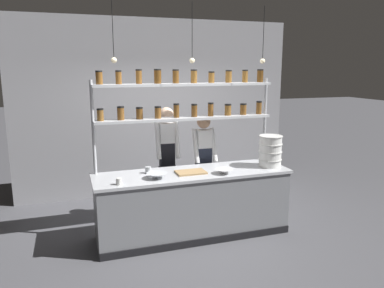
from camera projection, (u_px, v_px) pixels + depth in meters
ground_plane at (193, 234)px, 5.32m from camera, size 40.00×40.00×0.00m
back_wall at (157, 108)px, 6.91m from camera, size 5.11×0.12×3.19m
prep_counter at (193, 204)px, 5.23m from camera, size 2.71×0.76×0.92m
spice_shelf_unit at (186, 104)px, 5.26m from camera, size 2.59×0.28×2.31m
chef_left at (167, 155)px, 5.73m from camera, size 0.38×0.31×1.74m
chef_center at (204, 159)px, 5.78m from camera, size 0.36×0.29×1.63m
container_stack at (270, 151)px, 5.38m from camera, size 0.34×0.34×0.45m
cutting_board at (191, 172)px, 5.08m from camera, size 0.40×0.26×0.02m
prep_bowl_near_left at (157, 176)px, 4.83m from camera, size 0.27×0.27×0.08m
prep_bowl_center_front at (224, 171)px, 5.05m from camera, size 0.24×0.24×0.07m
serving_cup_front at (119, 181)px, 4.57m from camera, size 0.07×0.07×0.08m
serving_cup_by_board at (148, 170)px, 5.07m from camera, size 0.08×0.08×0.09m
pendant_light_row at (193, 57)px, 4.83m from camera, size 2.09×0.07×0.76m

